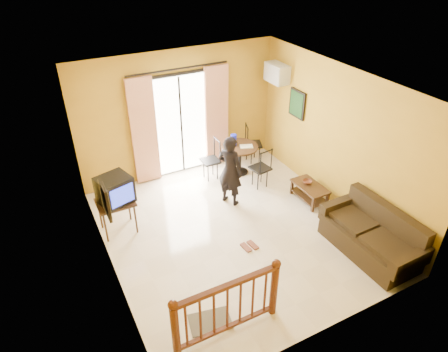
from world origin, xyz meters
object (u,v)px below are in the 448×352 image
dining_table (240,152)px  television (115,190)px  sofa (372,236)px  standing_person (230,171)px  coffee_table (310,190)px

dining_table → television: bearing=-165.3°
sofa → standing_person: bearing=120.6°
television → coffee_table: bearing=-29.1°
sofa → coffee_table: bearing=89.2°
coffee_table → standing_person: size_ratio=0.54×
television → dining_table: (2.98, 0.78, -0.36)m
dining_table → coffee_table: dining_table is taller
sofa → television: bearing=144.4°
coffee_table → standing_person: (-1.48, 0.71, 0.51)m
sofa → standing_person: 2.88m
dining_table → standing_person: (-0.75, -0.92, 0.21)m
television → coffee_table: television is taller
dining_table → sofa: (0.74, -3.35, -0.22)m
dining_table → standing_person: standing_person is taller
dining_table → coffee_table: bearing=-65.7°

